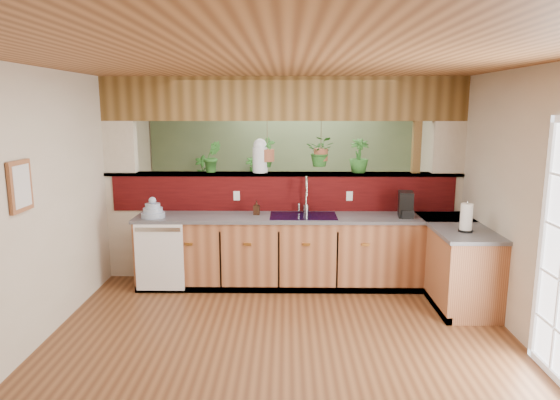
{
  "coord_description": "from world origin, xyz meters",
  "views": [
    {
      "loc": [
        0.04,
        -5.05,
        2.24
      ],
      "look_at": [
        -0.03,
        0.7,
        1.15
      ],
      "focal_mm": 32.0,
      "sensor_mm": 36.0,
      "label": 1
    }
  ],
  "objects_px": {
    "soap_dispenser": "(257,208)",
    "glass_jar": "(260,156)",
    "dish_stack": "(153,211)",
    "faucet": "(306,193)",
    "coffee_maker": "(406,205)",
    "paper_towel": "(466,218)",
    "shelving_console": "(234,210)"
  },
  "relations": [
    {
      "from": "dish_stack",
      "to": "glass_jar",
      "type": "bearing_deg",
      "value": 20.49
    },
    {
      "from": "soap_dispenser",
      "to": "glass_jar",
      "type": "xyz_separation_m",
      "value": [
        0.03,
        0.31,
        0.62
      ]
    },
    {
      "from": "faucet",
      "to": "glass_jar",
      "type": "bearing_deg",
      "value": 159.37
    },
    {
      "from": "faucet",
      "to": "dish_stack",
      "type": "distance_m",
      "value": 1.9
    },
    {
      "from": "dish_stack",
      "to": "glass_jar",
      "type": "distance_m",
      "value": 1.51
    },
    {
      "from": "soap_dispenser",
      "to": "dish_stack",
      "type": "bearing_deg",
      "value": -172.31
    },
    {
      "from": "coffee_maker",
      "to": "glass_jar",
      "type": "height_order",
      "value": "glass_jar"
    },
    {
      "from": "dish_stack",
      "to": "paper_towel",
      "type": "relative_size",
      "value": 0.88
    },
    {
      "from": "faucet",
      "to": "dish_stack",
      "type": "height_order",
      "value": "faucet"
    },
    {
      "from": "dish_stack",
      "to": "paper_towel",
      "type": "distance_m",
      "value": 3.63
    },
    {
      "from": "faucet",
      "to": "dish_stack",
      "type": "bearing_deg",
      "value": -172.07
    },
    {
      "from": "soap_dispenser",
      "to": "paper_towel",
      "type": "relative_size",
      "value": 0.53
    },
    {
      "from": "coffee_maker",
      "to": "shelving_console",
      "type": "bearing_deg",
      "value": 143.77
    },
    {
      "from": "paper_towel",
      "to": "shelving_console",
      "type": "distance_m",
      "value": 4.19
    },
    {
      "from": "faucet",
      "to": "dish_stack",
      "type": "relative_size",
      "value": 1.66
    },
    {
      "from": "soap_dispenser",
      "to": "paper_towel",
      "type": "bearing_deg",
      "value": -19.71
    },
    {
      "from": "coffee_maker",
      "to": "glass_jar",
      "type": "xyz_separation_m",
      "value": [
        -1.8,
        0.42,
        0.57
      ]
    },
    {
      "from": "dish_stack",
      "to": "coffee_maker",
      "type": "distance_m",
      "value": 3.09
    },
    {
      "from": "soap_dispenser",
      "to": "coffee_maker",
      "type": "height_order",
      "value": "coffee_maker"
    },
    {
      "from": "shelving_console",
      "to": "paper_towel",
      "type": "bearing_deg",
      "value": -25.57
    },
    {
      "from": "dish_stack",
      "to": "coffee_maker",
      "type": "bearing_deg",
      "value": 1.16
    },
    {
      "from": "paper_towel",
      "to": "faucet",
      "type": "bearing_deg",
      "value": 151.5
    },
    {
      "from": "dish_stack",
      "to": "paper_towel",
      "type": "bearing_deg",
      "value": -10.46
    },
    {
      "from": "coffee_maker",
      "to": "paper_towel",
      "type": "bearing_deg",
      "value": -47.94
    },
    {
      "from": "faucet",
      "to": "glass_jar",
      "type": "relative_size",
      "value": 1.1
    },
    {
      "from": "faucet",
      "to": "paper_towel",
      "type": "distance_m",
      "value": 1.93
    },
    {
      "from": "glass_jar",
      "to": "shelving_console",
      "type": "relative_size",
      "value": 0.32
    },
    {
      "from": "coffee_maker",
      "to": "glass_jar",
      "type": "distance_m",
      "value": 1.93
    },
    {
      "from": "faucet",
      "to": "paper_towel",
      "type": "bearing_deg",
      "value": -28.5
    },
    {
      "from": "paper_towel",
      "to": "shelving_console",
      "type": "relative_size",
      "value": 0.24
    },
    {
      "from": "dish_stack",
      "to": "glass_jar",
      "type": "height_order",
      "value": "glass_jar"
    },
    {
      "from": "coffee_maker",
      "to": "faucet",
      "type": "bearing_deg",
      "value": 179.09
    }
  ]
}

